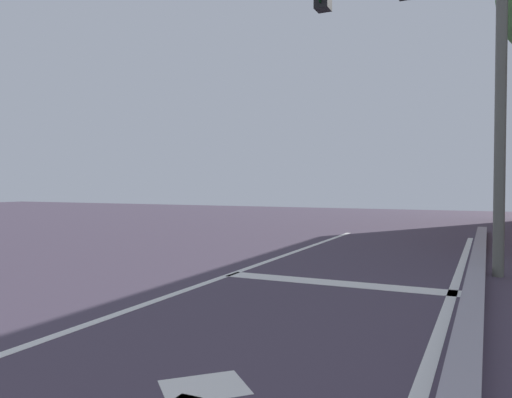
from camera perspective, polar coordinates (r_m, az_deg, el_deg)
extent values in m
cube|color=silver|center=(5.35, -18.09, -13.24)|extent=(0.12, 20.00, 0.01)
cube|color=silver|center=(4.03, 18.86, -18.30)|extent=(0.12, 20.00, 0.01)
cube|color=silver|center=(7.10, 9.19, -9.45)|extent=(3.30, 0.40, 0.01)
cube|color=silver|center=(3.62, -5.93, -20.57)|extent=(0.71, 0.71, 0.01)
cube|color=#99939D|center=(3.99, 22.62, -17.53)|extent=(0.24, 24.00, 0.14)
cylinder|color=#5E5F54|center=(8.31, 26.16, 10.74)|extent=(0.16, 0.16, 5.41)
cylinder|color=black|center=(8.99, 7.34, 21.62)|extent=(0.02, 0.10, 0.10)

